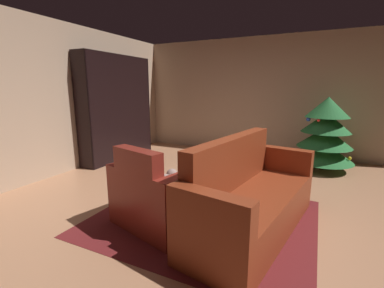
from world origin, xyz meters
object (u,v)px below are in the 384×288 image
object	(u,v)px
armchair_red	(156,198)
bookshelf_unit	(122,110)
decorated_tree	(325,134)
coffee_table	(212,183)
bottle_on_table	(201,175)
couch_red	(250,200)
book_stack_on_table	(209,175)

from	to	relation	value
armchair_red	bookshelf_unit	bearing A→B (deg)	136.01
bookshelf_unit	decorated_tree	size ratio (longest dim) A/B	1.60
coffee_table	bottle_on_table	size ratio (longest dim) A/B	2.68
couch_red	book_stack_on_table	size ratio (longest dim) A/B	9.46
armchair_red	couch_red	world-z (taller)	couch_red
armchair_red	bottle_on_table	size ratio (longest dim) A/B	4.37
bookshelf_unit	coffee_table	xyz separation A→B (m)	(2.77, -1.75, -0.62)
decorated_tree	book_stack_on_table	bearing A→B (deg)	-114.97
couch_red	book_stack_on_table	bearing A→B (deg)	170.94
armchair_red	couch_red	distance (m)	1.01
couch_red	decorated_tree	bearing A→B (deg)	75.09
coffee_table	armchair_red	bearing A→B (deg)	-134.29
couch_red	coffee_table	size ratio (longest dim) A/B	3.09
bottle_on_table	couch_red	bearing A→B (deg)	5.77
bookshelf_unit	couch_red	xyz separation A→B (m)	(3.25, -1.87, -0.70)
bookshelf_unit	couch_red	distance (m)	3.81
armchair_red	bottle_on_table	bearing A→B (deg)	37.75
bookshelf_unit	decorated_tree	distance (m)	4.07
couch_red	bottle_on_table	size ratio (longest dim) A/B	8.30
armchair_red	decorated_tree	size ratio (longest dim) A/B	0.81
bookshelf_unit	couch_red	world-z (taller)	bookshelf_unit
couch_red	bottle_on_table	xyz separation A→B (m)	(-0.54, -0.05, 0.22)
bookshelf_unit	couch_red	size ratio (longest dim) A/B	1.05
bookshelf_unit	couch_red	bearing A→B (deg)	-29.90
bottle_on_table	decorated_tree	world-z (taller)	decorated_tree
bookshelf_unit	book_stack_on_table	world-z (taller)	bookshelf_unit
coffee_table	bottle_on_table	world-z (taller)	bottle_on_table
bookshelf_unit	bottle_on_table	size ratio (longest dim) A/B	8.67
couch_red	decorated_tree	world-z (taller)	decorated_tree
armchair_red	book_stack_on_table	size ratio (longest dim) A/B	4.98
armchair_red	book_stack_on_table	world-z (taller)	armchair_red
decorated_tree	couch_red	bearing A→B (deg)	-104.91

